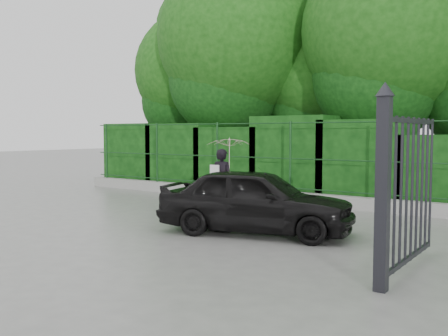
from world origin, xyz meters
The scene contains 8 objects.
ground centered at (0.00, 0.00, 0.00)m, with size 80.00×80.00×0.00m, color gray.
kerb centered at (0.00, 4.50, 0.15)m, with size 14.00×0.25×0.30m, color #9E9E99.
fence centered at (0.22, 4.50, 1.20)m, with size 14.13×0.06×1.80m.
hedge centered at (-0.13, 5.50, 1.03)m, with size 14.20×1.20×2.26m.
trees centered at (1.14, 7.74, 4.62)m, with size 17.10×6.15×8.08m.
gate centered at (4.60, -0.72, 1.19)m, with size 0.22×2.33×2.36m.
woman centered at (-0.06, 2.38, 1.13)m, with size 0.99×1.01×1.71m.
car centered at (1.70, 0.77, 0.59)m, with size 1.40×3.48×1.18m, color black.
Camera 1 is at (6.38, -6.75, 1.79)m, focal length 40.00 mm.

